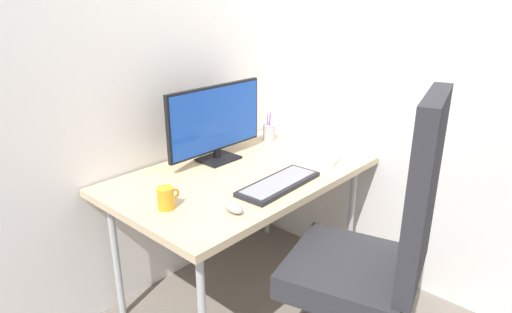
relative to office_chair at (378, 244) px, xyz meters
The scene contains 11 objects.
ground_plane 0.98m from the office_chair, 89.55° to the left, with size 8.00×8.00×0.00m, color slate.
wall_back 1.44m from the office_chair, 89.71° to the left, with size 2.63×0.04×2.80m, color white.
wall_side_right 1.20m from the office_chair, 39.53° to the left, with size 0.04×2.13×2.80m, color white.
desk 0.76m from the office_chair, 89.55° to the left, with size 1.32×0.82×0.71m.
office_chair is the anchor object (origin of this frame).
monitor 1.04m from the office_chair, 87.42° to the left, with size 0.63×0.16×0.40m.
keyboard 0.53m from the office_chair, 90.64° to the left, with size 0.46×0.18×0.02m.
mouse 0.60m from the office_chair, 124.44° to the left, with size 0.05×0.10×0.04m, color #9EA0A5.
pen_holder 1.13m from the office_chair, 63.70° to the left, with size 0.08×0.08×0.18m.
notebook 0.71m from the office_chair, 56.00° to the left, with size 0.14×0.23×0.02m, color silver.
coffee_mug 0.89m from the office_chair, 124.77° to the left, with size 0.11×0.07×0.10m.
Camera 1 is at (-1.47, -1.43, 1.55)m, focal length 30.73 mm.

